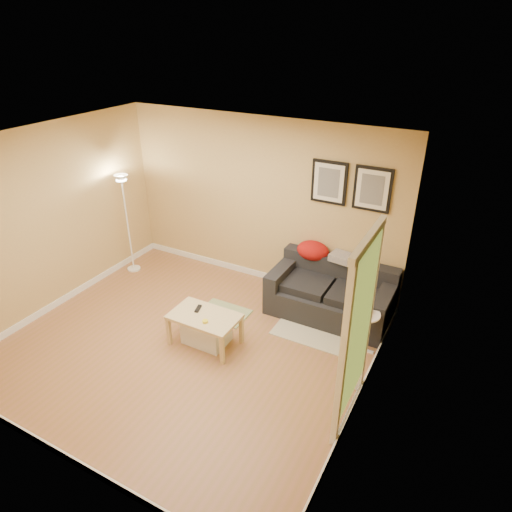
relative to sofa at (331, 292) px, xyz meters
name	(u,v)px	position (x,y,z in m)	size (l,w,h in m)	color
floor	(188,344)	(-1.38, -1.53, -0.38)	(4.50, 4.50, 0.00)	#9D6443
ceiling	(171,146)	(-1.38, -1.53, 2.23)	(4.50, 4.50, 0.00)	white
wall_back	(260,203)	(-1.38, 0.47, 0.92)	(4.50, 4.50, 0.00)	tan
wall_front	(35,355)	(-1.38, -3.53, 0.92)	(4.50, 4.50, 0.00)	tan
wall_left	(49,221)	(-3.63, -1.53, 0.92)	(4.00, 4.00, 0.00)	tan
wall_right	(369,308)	(0.87, -1.53, 0.92)	(4.00, 4.00, 0.00)	tan
baseboard_back	(259,274)	(-1.38, 0.46, -0.33)	(4.50, 0.02, 0.10)	white
baseboard_front	(66,456)	(-1.38, -3.52, -0.33)	(4.50, 0.02, 0.10)	white
baseboard_left	(67,297)	(-3.62, -1.53, -0.33)	(0.02, 4.00, 0.10)	white
baseboard_right	(355,402)	(0.86, -1.53, -0.33)	(0.02, 4.00, 0.10)	white
sofa	(331,292)	(0.00, 0.00, 0.00)	(1.70, 0.90, 0.75)	black
red_throw	(313,251)	(-0.43, 0.33, 0.40)	(0.48, 0.36, 0.28)	#A7150F
plaid_throw	(345,258)	(0.07, 0.31, 0.41)	(0.42, 0.26, 0.10)	tan
framed_print_left	(329,182)	(-0.30, 0.45, 1.43)	(0.50, 0.04, 0.60)	black
framed_print_right	(373,189)	(0.30, 0.45, 1.43)	(0.50, 0.04, 0.60)	black
area_rug	(323,330)	(0.07, -0.41, -0.37)	(1.25, 0.85, 0.01)	beige
green_runner	(224,313)	(-1.34, -0.71, -0.37)	(0.70, 0.50, 0.01)	#668C4C
coffee_table	(205,329)	(-1.19, -1.40, -0.16)	(0.88, 0.54, 0.44)	#D1B97F
remote_control	(198,309)	(-1.34, -1.32, 0.07)	(0.05, 0.16, 0.02)	black
tape_roll	(205,321)	(-1.10, -1.52, 0.08)	(0.07, 0.07, 0.03)	yellow
storage_bin	(206,330)	(-1.20, -1.36, -0.20)	(0.58, 0.42, 0.35)	white
side_table	(363,332)	(0.64, -0.57, -0.09)	(0.37, 0.37, 0.57)	white
book_stack	(364,311)	(0.62, -0.58, 0.23)	(0.16, 0.21, 0.07)	#3A56AE
floor_lamp	(128,227)	(-3.38, -0.33, 0.41)	(0.22, 0.22, 1.67)	white
doorway	(356,337)	(0.82, -1.68, 0.65)	(0.12, 1.01, 2.13)	white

